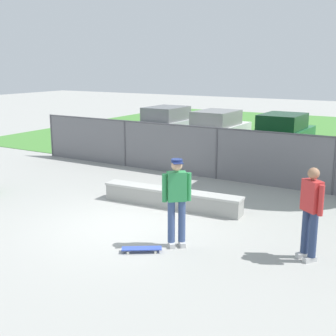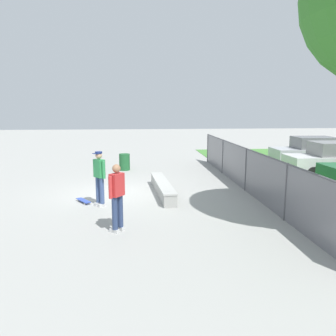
{
  "view_description": "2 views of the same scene",
  "coord_description": "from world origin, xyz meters",
  "px_view_note": "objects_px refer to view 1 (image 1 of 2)",
  "views": [
    {
      "loc": [
        5.97,
        -8.01,
        3.68
      ],
      "look_at": [
        0.31,
        1.51,
        1.12
      ],
      "focal_mm": 48.16,
      "sensor_mm": 36.0,
      "label": 1
    },
    {
      "loc": [
        12.86,
        0.85,
        3.25
      ],
      "look_at": [
        0.08,
        2.02,
        0.97
      ],
      "focal_mm": 36.32,
      "sensor_mm": 36.0,
      "label": 2
    }
  ],
  "objects_px": {
    "car_white": "(215,129)",
    "bystander": "(311,210)",
    "skateboard": "(142,249)",
    "skateboarder": "(177,198)",
    "car_green": "(281,134)",
    "concrete_ledge": "(171,198)",
    "car_silver": "(165,124)"
  },
  "relations": [
    {
      "from": "car_white",
      "to": "bystander",
      "type": "xyz_separation_m",
      "value": [
        6.54,
        -9.82,
        0.17
      ]
    },
    {
      "from": "skateboard",
      "to": "bystander",
      "type": "distance_m",
      "value": 3.37
    },
    {
      "from": "skateboard",
      "to": "bystander",
      "type": "xyz_separation_m",
      "value": [
        2.94,
        1.35,
        0.94
      ]
    },
    {
      "from": "skateboarder",
      "to": "car_green",
      "type": "relative_size",
      "value": 0.43
    },
    {
      "from": "concrete_ledge",
      "to": "car_green",
      "type": "bearing_deg",
      "value": 88.12
    },
    {
      "from": "concrete_ledge",
      "to": "car_white",
      "type": "distance_m",
      "value": 8.76
    },
    {
      "from": "concrete_ledge",
      "to": "car_green",
      "type": "distance_m",
      "value": 8.59
    },
    {
      "from": "car_silver",
      "to": "car_white",
      "type": "relative_size",
      "value": 1.0
    },
    {
      "from": "skateboard",
      "to": "car_green",
      "type": "relative_size",
      "value": 0.18
    },
    {
      "from": "bystander",
      "to": "car_white",
      "type": "bearing_deg",
      "value": 123.67
    },
    {
      "from": "skateboarder",
      "to": "car_silver",
      "type": "height_order",
      "value": "skateboarder"
    },
    {
      "from": "concrete_ledge",
      "to": "car_silver",
      "type": "height_order",
      "value": "car_silver"
    },
    {
      "from": "concrete_ledge",
      "to": "bystander",
      "type": "xyz_separation_m",
      "value": [
        3.91,
        -1.48,
        0.77
      ]
    },
    {
      "from": "concrete_ledge",
      "to": "skateboarder",
      "type": "height_order",
      "value": "skateboarder"
    },
    {
      "from": "bystander",
      "to": "car_green",
      "type": "bearing_deg",
      "value": 109.88
    },
    {
      "from": "car_white",
      "to": "car_green",
      "type": "bearing_deg",
      "value": 4.46
    },
    {
      "from": "skateboarder",
      "to": "skateboard",
      "type": "height_order",
      "value": "skateboarder"
    },
    {
      "from": "skateboarder",
      "to": "bystander",
      "type": "bearing_deg",
      "value": 16.05
    },
    {
      "from": "concrete_ledge",
      "to": "skateboard",
      "type": "distance_m",
      "value": 3.0
    },
    {
      "from": "concrete_ledge",
      "to": "car_silver",
      "type": "bearing_deg",
      "value": 122.06
    },
    {
      "from": "car_green",
      "to": "bystander",
      "type": "relative_size",
      "value": 2.33
    },
    {
      "from": "car_green",
      "to": "bystander",
      "type": "xyz_separation_m",
      "value": [
        3.63,
        -10.05,
        0.17
      ]
    },
    {
      "from": "car_silver",
      "to": "bystander",
      "type": "xyz_separation_m",
      "value": [
        9.42,
        -10.28,
        0.17
      ]
    },
    {
      "from": "concrete_ledge",
      "to": "bystander",
      "type": "height_order",
      "value": "bystander"
    },
    {
      "from": "skateboard",
      "to": "bystander",
      "type": "relative_size",
      "value": 0.43
    },
    {
      "from": "skateboard",
      "to": "car_green",
      "type": "height_order",
      "value": "car_green"
    },
    {
      "from": "car_silver",
      "to": "concrete_ledge",
      "type": "bearing_deg",
      "value": -57.94
    },
    {
      "from": "car_silver",
      "to": "car_white",
      "type": "xyz_separation_m",
      "value": [
        2.88,
        -0.46,
        0.0
      ]
    },
    {
      "from": "car_white",
      "to": "car_green",
      "type": "distance_m",
      "value": 2.92
    },
    {
      "from": "skateboard",
      "to": "car_white",
      "type": "bearing_deg",
      "value": 107.86
    },
    {
      "from": "skateboard",
      "to": "car_white",
      "type": "relative_size",
      "value": 0.18
    },
    {
      "from": "bystander",
      "to": "skateboard",
      "type": "bearing_deg",
      "value": -155.38
    }
  ]
}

